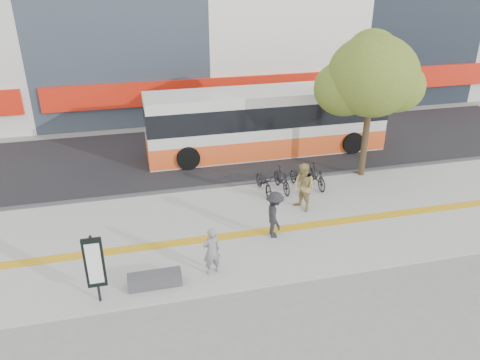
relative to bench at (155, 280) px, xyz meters
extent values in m
plane|color=slate|center=(2.60, 1.20, -0.30)|extent=(120.00, 120.00, 0.00)
cube|color=gray|center=(2.60, 2.70, -0.27)|extent=(40.00, 7.00, 0.08)
cube|color=gold|center=(2.60, 2.20, -0.22)|extent=(40.00, 0.45, 0.01)
cube|color=black|center=(2.60, 10.20, -0.28)|extent=(40.00, 8.00, 0.06)
cube|color=#373739|center=(2.60, 6.20, -0.23)|extent=(40.00, 0.25, 0.14)
cube|color=red|center=(4.60, 15.25, 1.70)|extent=(19.00, 0.50, 1.40)
cube|color=red|center=(22.60, 15.25, 1.70)|extent=(15.20, 0.50, 1.40)
cube|color=#373739|center=(0.00, 0.00, 0.00)|extent=(1.60, 0.45, 0.45)
cylinder|color=black|center=(-1.60, -0.30, 0.88)|extent=(0.08, 0.08, 2.20)
cube|color=black|center=(-1.60, -0.30, 1.09)|extent=(0.55, 0.08, 1.60)
cube|color=white|center=(-1.60, -0.35, 1.09)|extent=(0.40, 0.02, 1.30)
cylinder|color=#312316|center=(9.80, 5.90, 1.38)|extent=(0.28, 0.28, 3.20)
ellipsoid|color=#496622|center=(9.80, 5.90, 4.29)|extent=(3.80, 3.80, 3.42)
ellipsoid|color=#496622|center=(8.80, 6.40, 3.69)|extent=(2.60, 2.60, 2.34)
ellipsoid|color=#496622|center=(10.70, 5.50, 3.90)|extent=(2.40, 2.40, 2.16)
ellipsoid|color=#496622|center=(10.10, 6.70, 5.10)|extent=(2.20, 2.20, 1.98)
cube|color=silver|center=(6.40, 9.70, 1.35)|extent=(11.93, 2.49, 3.18)
cube|color=#E65421|center=(6.40, 9.70, 0.30)|extent=(11.95, 2.51, 0.99)
cube|color=black|center=(6.40, 9.70, 1.89)|extent=(11.95, 2.51, 1.09)
cylinder|color=black|center=(2.23, 8.46, 0.30)|extent=(1.09, 0.35, 1.09)
cylinder|color=black|center=(2.23, 10.94, 0.30)|extent=(1.09, 0.35, 1.09)
cylinder|color=black|center=(10.58, 8.46, 0.30)|extent=(1.09, 0.35, 1.09)
cylinder|color=black|center=(10.58, 10.94, 0.30)|extent=(1.09, 0.35, 1.09)
imported|color=black|center=(4.96, 5.20, 0.25)|extent=(0.73, 1.84, 0.95)
imported|color=black|center=(5.74, 5.20, 0.30)|extent=(0.59, 1.78, 1.05)
imported|color=black|center=(6.52, 5.20, 0.25)|extent=(0.73, 1.84, 0.95)
imported|color=black|center=(7.30, 5.20, 0.30)|extent=(0.59, 1.78, 1.05)
imported|color=black|center=(1.80, 0.26, 0.58)|extent=(0.67, 0.53, 1.61)
imported|color=#9E894F|center=(6.00, 3.41, 0.74)|extent=(1.03, 1.15, 1.93)
imported|color=black|center=(4.34, 1.84, 0.64)|extent=(0.74, 1.17, 1.72)
camera|label=1|loc=(-0.23, -11.69, 8.76)|focal=35.05mm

